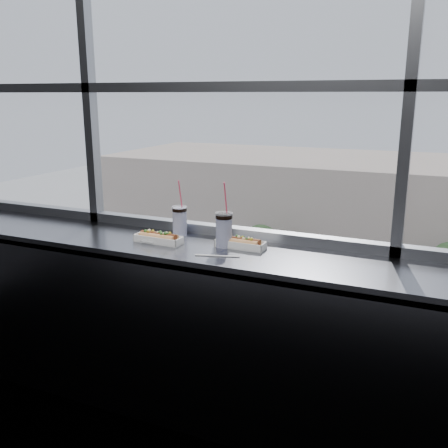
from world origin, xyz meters
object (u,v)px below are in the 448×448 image
at_px(loose_straw, 217,256).
at_px(car_far_b, 418,323).
at_px(soda_cup_left, 180,219).
at_px(soda_cup_right, 224,228).
at_px(car_near_b, 227,360).
at_px(car_far_a, 231,290).
at_px(pedestrian_b, 359,280).
at_px(car_near_a, 121,341).
at_px(wrapper, 150,240).
at_px(hotdog_tray_right, 240,243).
at_px(car_near_c, 357,393).
at_px(pedestrian_a, 321,284).
at_px(tree_left, 260,245).
at_px(hotdog_tray_left, 159,238).

height_order(loose_straw, car_far_b, loose_straw).
bearing_deg(soda_cup_left, loose_straw, -36.95).
relative_size(soda_cup_right, car_near_b, 0.06).
xyz_separation_m(car_far_a, pedestrian_b, (7.07, 4.87, 0.02)).
bearing_deg(pedestrian_b, loose_straw, 95.96).
height_order(loose_straw, car_far_a, loose_straw).
distance_m(car_near_b, pedestrian_b, 13.44).
height_order(soda_cup_left, loose_straw, soda_cup_left).
relative_size(car_near_a, pedestrian_b, 2.47).
distance_m(loose_straw, wrapper, 0.49).
bearing_deg(hotdog_tray_right, car_near_b, 114.53).
relative_size(car_near_b, car_near_c, 1.13).
xyz_separation_m(pedestrian_a, tree_left, (-4.42, 0.76, 1.83)).
height_order(soda_cup_left, car_near_a, soda_cup_left).
bearing_deg(loose_straw, car_near_a, 112.46).
distance_m(loose_straw, pedestrian_b, 31.40).
xyz_separation_m(soda_cup_left, loose_straw, (0.39, -0.29, -0.10)).
distance_m(soda_cup_left, soda_cup_right, 0.36).
distance_m(car_near_c, pedestrian_a, 11.96).
bearing_deg(hotdog_tray_left, hotdog_tray_right, 14.00).
distance_m(soda_cup_left, car_near_c, 19.60).
bearing_deg(hotdog_tray_right, soda_cup_right, -168.99).
bearing_deg(car_near_a, soda_cup_left, -138.58).
xyz_separation_m(hotdog_tray_right, car_far_a, (-10.19, 24.21, -10.97)).
xyz_separation_m(hotdog_tray_left, wrapper, (-0.05, -0.02, -0.02)).
height_order(hotdog_tray_right, car_near_b, hotdog_tray_right).
bearing_deg(car_far_b, car_near_b, 133.82).
xyz_separation_m(wrapper, car_far_b, (1.32, 24.33, -11.08)).
bearing_deg(loose_straw, pedestrian_b, 80.52).
height_order(hotdog_tray_right, wrapper, hotdog_tray_right).
xyz_separation_m(hotdog_tray_right, loose_straw, (-0.05, -0.20, -0.02)).
xyz_separation_m(loose_straw, car_near_c, (-1.15, 16.41, -11.03)).
bearing_deg(loose_straw, soda_cup_right, 87.22).
xyz_separation_m(car_near_a, car_near_c, (11.63, 0.00, 0.09)).
xyz_separation_m(soda_cup_left, car_near_b, (-6.56, 16.12, -10.99)).
bearing_deg(loose_straw, tree_left, 93.30).
relative_size(soda_cup_right, pedestrian_a, 0.17).
xyz_separation_m(car_near_b, pedestrian_b, (3.89, 12.87, -0.04)).
bearing_deg(soda_cup_left, car_near_a, 127.55).
bearing_deg(soda_cup_left, car_far_a, 112.00).
xyz_separation_m(hotdog_tray_right, soda_cup_left, (-0.44, 0.09, 0.07)).
xyz_separation_m(loose_straw, car_near_b, (-6.95, 16.41, -10.89)).
bearing_deg(wrapper, car_near_a, 126.99).
distance_m(hotdog_tray_left, car_near_b, 20.67).
bearing_deg(wrapper, car_near_c, 92.34).
height_order(hotdog_tray_left, soda_cup_right, soda_cup_right).
distance_m(soda_cup_left, loose_straw, 0.50).
height_order(car_near_b, car_near_c, car_near_b).
distance_m(hotdog_tray_right, car_near_c, 19.65).
bearing_deg(loose_straw, pedestrian_a, 85.26).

